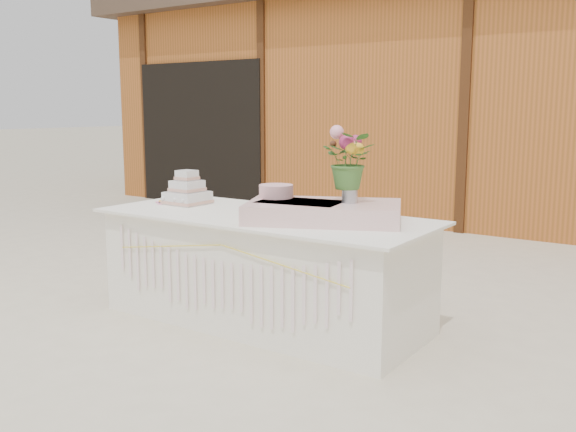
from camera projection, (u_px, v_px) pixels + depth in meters
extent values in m
plane|color=beige|center=(264.00, 321.00, 4.59)|extent=(80.00, 80.00, 0.00)
cube|color=#A55422|center=(512.00, 108.00, 9.21)|extent=(12.00, 4.00, 3.00)
cube|color=black|center=(200.00, 134.00, 9.98)|extent=(2.40, 0.08, 2.20)
cube|color=white|center=(264.00, 270.00, 4.53)|extent=(2.28, 0.88, 0.75)
cube|color=white|center=(264.00, 216.00, 4.46)|extent=(2.40, 1.00, 0.02)
cube|color=silver|center=(187.00, 198.00, 4.95)|extent=(0.29, 0.29, 0.10)
cube|color=#D99D89|center=(188.00, 202.00, 4.96)|extent=(0.30, 0.30, 0.02)
cube|color=silver|center=(187.00, 186.00, 4.94)|extent=(0.21, 0.21, 0.09)
cube|color=#D99D89|center=(187.00, 189.00, 4.94)|extent=(0.22, 0.22, 0.02)
cube|color=silver|center=(187.00, 175.00, 4.92)|extent=(0.13, 0.13, 0.08)
cube|color=#D99D89|center=(187.00, 178.00, 4.93)|extent=(0.15, 0.15, 0.02)
cylinder|color=white|center=(276.00, 215.00, 4.42)|extent=(0.26, 0.26, 0.02)
cylinder|color=white|center=(276.00, 210.00, 4.42)|extent=(0.07, 0.07, 0.05)
cylinder|color=white|center=(276.00, 206.00, 4.41)|extent=(0.30, 0.30, 0.01)
cylinder|color=#F3AFB2|center=(276.00, 195.00, 4.40)|extent=(0.23, 0.23, 0.14)
cube|color=beige|center=(323.00, 212.00, 4.20)|extent=(1.14, 0.93, 0.13)
cylinder|color=#B6B6BB|center=(350.00, 192.00, 4.15)|extent=(0.10, 0.10, 0.14)
imported|color=#3C6B2B|center=(350.00, 153.00, 4.11)|extent=(0.40, 0.38, 0.37)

